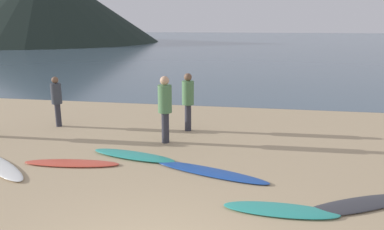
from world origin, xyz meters
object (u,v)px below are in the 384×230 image
(person_0, at_px, (188,97))
(surfboard_3, at_px, (210,172))
(person_2, at_px, (165,104))
(surfboard_2, at_px, (133,155))
(surfboard_5, at_px, (357,205))
(person_1, at_px, (57,97))
(surfboard_1, at_px, (72,163))
(surfboard_4, at_px, (281,210))

(person_0, bearing_deg, surfboard_3, 7.23)
(person_2, bearing_deg, surfboard_2, 98.09)
(surfboard_2, xyz_separation_m, surfboard_5, (4.74, -1.67, -0.02))
(surfboard_3, bearing_deg, person_1, 168.48)
(person_0, bearing_deg, surfboard_1, -45.98)
(surfboard_3, xyz_separation_m, person_2, (-1.45, 1.89, 1.04))
(surfboard_1, bearing_deg, person_0, 49.50)
(surfboard_1, distance_m, surfboard_3, 3.22)
(surfboard_2, relative_size, surfboard_5, 0.95)
(surfboard_5, bearing_deg, person_2, 117.95)
(surfboard_3, relative_size, person_1, 1.70)
(surfboard_2, distance_m, surfboard_4, 3.97)
(surfboard_4, bearing_deg, surfboard_1, 164.02)
(surfboard_4, bearing_deg, surfboard_5, 18.36)
(surfboard_2, bearing_deg, person_0, 82.31)
(surfboard_1, height_order, surfboard_2, surfboard_2)
(surfboard_2, bearing_deg, person_1, 157.60)
(surfboard_2, height_order, person_2, person_2)
(surfboard_2, xyz_separation_m, surfboard_3, (1.96, -0.65, -0.01))
(person_1, relative_size, person_2, 0.86)
(surfboard_3, distance_m, person_1, 5.97)
(surfboard_1, distance_m, person_1, 3.61)
(surfboard_1, bearing_deg, surfboard_4, -22.95)
(surfboard_3, xyz_separation_m, person_0, (-1.06, 3.11, 0.99))
(person_2, bearing_deg, surfboard_5, 175.82)
(surfboard_5, height_order, person_1, person_1)
(surfboard_4, height_order, person_2, person_2)
(surfboard_2, height_order, surfboard_4, surfboard_2)
(surfboard_1, height_order, person_0, person_0)
(surfboard_4, height_order, surfboard_5, surfboard_4)
(surfboard_2, relative_size, person_2, 1.22)
(surfboard_3, height_order, person_1, person_1)
(surfboard_3, relative_size, person_0, 1.54)
(surfboard_2, relative_size, person_1, 1.42)
(surfboard_1, relative_size, surfboard_3, 0.83)
(surfboard_2, distance_m, surfboard_5, 5.02)
(surfboard_1, relative_size, person_2, 1.22)
(surfboard_2, xyz_separation_m, person_0, (0.90, 2.46, 0.98))
(surfboard_2, height_order, person_1, person_1)
(surfboard_5, distance_m, person_2, 5.24)
(surfboard_1, xyz_separation_m, surfboard_2, (1.26, 0.69, 0.02))
(person_2, bearing_deg, person_1, 15.27)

